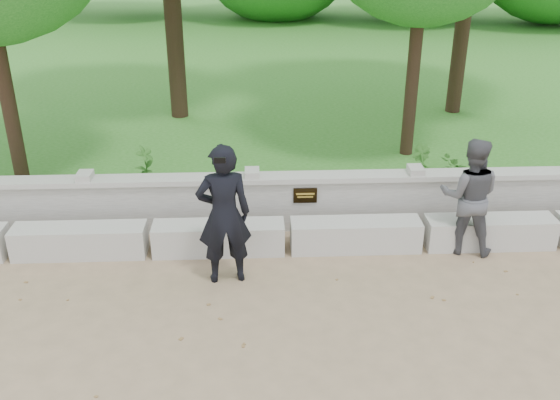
% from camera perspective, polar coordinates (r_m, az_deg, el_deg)
% --- Properties ---
extents(ground, '(80.00, 80.00, 0.00)m').
position_cam_1_polar(ground, '(7.64, 1.50, -11.63)').
color(ground, '#977D5D').
rests_on(ground, ground).
extents(lawn, '(40.00, 22.00, 0.25)m').
position_cam_1_polar(lawn, '(20.59, -1.26, 12.62)').
color(lawn, '#2B6B1B').
rests_on(lawn, ground).
extents(concrete_bench, '(11.90, 0.45, 0.45)m').
position_cam_1_polar(concrete_bench, '(9.12, 0.68, -3.34)').
color(concrete_bench, beige).
rests_on(concrete_bench, ground).
extents(parapet_wall, '(12.50, 0.35, 0.90)m').
position_cam_1_polar(parapet_wall, '(9.63, 0.46, -0.11)').
color(parapet_wall, '#BAB7B0').
rests_on(parapet_wall, ground).
extents(man_main, '(0.77, 0.69, 1.94)m').
position_cam_1_polar(man_main, '(8.10, -5.15, -1.35)').
color(man_main, black).
rests_on(man_main, ground).
extents(visitor_left, '(0.99, 0.86, 1.73)m').
position_cam_1_polar(visitor_left, '(9.25, 16.92, 0.34)').
color(visitor_left, '#47484D').
rests_on(visitor_left, ground).
extents(shrub_a, '(0.39, 0.42, 0.66)m').
position_cam_1_polar(shrub_a, '(10.97, -12.17, 3.20)').
color(shrub_a, '#346C24').
rests_on(shrub_a, lawn).
extents(shrub_b, '(0.41, 0.45, 0.67)m').
position_cam_1_polar(shrub_b, '(10.97, 12.69, 3.19)').
color(shrub_b, '#346C24').
rests_on(shrub_b, lawn).
extents(shrub_c, '(0.67, 0.68, 0.57)m').
position_cam_1_polar(shrub_c, '(10.91, 15.71, 2.43)').
color(shrub_c, '#346C24').
rests_on(shrub_c, lawn).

